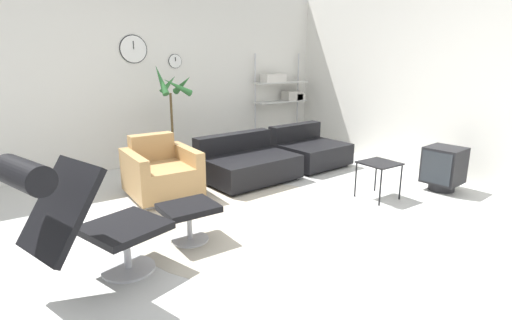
# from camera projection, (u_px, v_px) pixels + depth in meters

# --- Properties ---
(ground_plane) EXTENTS (12.00, 12.00, 0.00)m
(ground_plane) POSITION_uv_depth(u_px,v_px,m) (267.00, 216.00, 4.48)
(ground_plane) COLOR silver
(wall_back) EXTENTS (12.00, 0.09, 2.80)m
(wall_back) POSITION_uv_depth(u_px,v_px,m) (161.00, 77.00, 6.47)
(wall_back) COLOR silver
(wall_back) RESTS_ON ground_plane
(wall_right) EXTENTS (0.06, 12.00, 2.80)m
(wall_right) POSITION_uv_depth(u_px,v_px,m) (439.00, 80.00, 5.80)
(wall_right) COLOR silver
(wall_right) RESTS_ON ground_plane
(round_rug) EXTENTS (2.59, 2.59, 0.01)m
(round_rug) POSITION_uv_depth(u_px,v_px,m) (254.00, 220.00, 4.36)
(round_rug) COLOR #BCB29E
(round_rug) RESTS_ON ground_plane
(lounge_chair) EXTENTS (1.20, 0.85, 1.10)m
(lounge_chair) POSITION_uv_depth(u_px,v_px,m) (78.00, 210.00, 2.91)
(lounge_chair) COLOR #BCBCC1
(lounge_chair) RESTS_ON ground_plane
(ottoman) EXTENTS (0.51, 0.44, 0.37)m
(ottoman) POSITION_uv_depth(u_px,v_px,m) (189.00, 213.00, 3.82)
(ottoman) COLOR #BCBCC1
(ottoman) RESTS_ON ground_plane
(armchair_red) EXTENTS (0.82, 0.86, 0.76)m
(armchair_red) POSITION_uv_depth(u_px,v_px,m) (161.00, 174.00, 5.05)
(armchair_red) COLOR silver
(armchair_red) RESTS_ON ground_plane
(couch_low) EXTENTS (1.33, 1.03, 0.64)m
(couch_low) POSITION_uv_depth(u_px,v_px,m) (247.00, 164.00, 5.71)
(couch_low) COLOR black
(couch_low) RESTS_ON ground_plane
(couch_second) EXTENTS (1.08, 1.01, 0.64)m
(couch_second) POSITION_uv_depth(u_px,v_px,m) (309.00, 151.00, 6.49)
(couch_second) COLOR black
(couch_second) RESTS_ON ground_plane
(side_table) EXTENTS (0.42, 0.42, 0.46)m
(side_table) POSITION_uv_depth(u_px,v_px,m) (379.00, 166.00, 4.94)
(side_table) COLOR black
(side_table) RESTS_ON ground_plane
(crt_television) EXTENTS (0.49, 0.49, 0.58)m
(crt_television) POSITION_uv_depth(u_px,v_px,m) (444.00, 167.00, 5.26)
(crt_television) COLOR black
(crt_television) RESTS_ON ground_plane
(potted_plant) EXTENTS (0.50, 0.56, 1.63)m
(potted_plant) POSITION_uv_depth(u_px,v_px,m) (174.00, 136.00, 6.06)
(potted_plant) COLOR brown
(potted_plant) RESTS_ON ground_plane
(shelf_unit) EXTENTS (1.09, 0.28, 1.78)m
(shelf_unit) POSITION_uv_depth(u_px,v_px,m) (283.00, 90.00, 7.63)
(shelf_unit) COLOR #BCBCC1
(shelf_unit) RESTS_ON ground_plane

